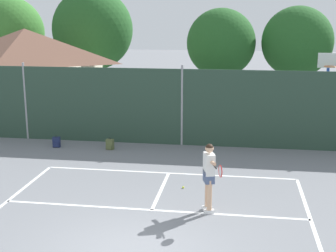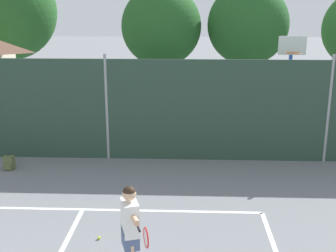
# 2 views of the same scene
# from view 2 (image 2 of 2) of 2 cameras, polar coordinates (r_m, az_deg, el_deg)

# --- Properties ---
(chainlink_fence) EXTENTS (26.09, 0.09, 3.18)m
(chainlink_fence) POSITION_cam_2_polar(r_m,az_deg,el_deg) (13.20, -7.93, 2.09)
(chainlink_fence) COLOR #284233
(chainlink_fence) RESTS_ON ground
(basketball_hoop) EXTENTS (0.90, 0.67, 3.55)m
(basketball_hoop) POSITION_cam_2_polar(r_m,az_deg,el_deg) (15.23, 15.52, 6.51)
(basketball_hoop) COLOR #284CB2
(basketball_hoop) RESTS_ON ground
(treeline_backdrop) EXTENTS (26.90, 4.35, 6.61)m
(treeline_backdrop) POSITION_cam_2_polar(r_m,az_deg,el_deg) (22.74, -8.38, 13.51)
(treeline_backdrop) COLOR brown
(treeline_backdrop) RESTS_ON ground
(tennis_player) EXTENTS (0.58, 1.36, 1.85)m
(tennis_player) POSITION_cam_2_polar(r_m,az_deg,el_deg) (7.17, -4.89, -13.29)
(tennis_player) COLOR silver
(tennis_player) RESTS_ON ground
(tennis_ball) EXTENTS (0.07, 0.07, 0.07)m
(tennis_ball) POSITION_cam_2_polar(r_m,az_deg,el_deg) (9.21, -8.93, -14.13)
(tennis_ball) COLOR #CCE033
(tennis_ball) RESTS_ON ground
(backpack_olive) EXTENTS (0.30, 0.27, 0.46)m
(backpack_olive) POSITION_cam_2_polar(r_m,az_deg,el_deg) (13.32, -19.90, -4.55)
(backpack_olive) COLOR #566038
(backpack_olive) RESTS_ON ground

